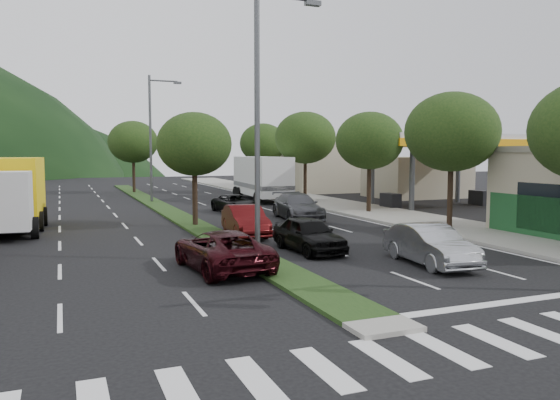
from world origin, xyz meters
name	(u,v)px	position (x,y,z in m)	size (l,w,h in m)	color
ground	(372,323)	(0.00, 0.00, 0.00)	(160.00, 160.00, 0.00)	black
sidewalk_right	(339,205)	(12.50, 25.00, 0.07)	(5.00, 90.00, 0.15)	gray
median	(163,208)	(0.00, 28.00, 0.06)	(1.60, 56.00, 0.12)	black
crosswalk	(425,352)	(0.00, -2.00, 0.01)	(19.00, 2.20, 0.01)	silver
gas_canopy	(438,143)	(19.00, 22.00, 4.65)	(12.20, 8.20, 5.25)	silver
bldg_right_far	(314,165)	(19.50, 44.00, 2.60)	(10.00, 16.00, 5.20)	#AFA58B
tree_r_b	(452,132)	(12.00, 12.00, 5.04)	(4.80, 4.80, 6.94)	black
tree_r_c	(370,141)	(12.00, 20.00, 4.75)	(4.40, 4.40, 6.48)	black
tree_r_d	(305,138)	(12.00, 30.00, 5.18)	(5.00, 5.00, 7.17)	black
tree_r_e	(263,143)	(12.00, 40.00, 4.89)	(4.60, 4.60, 6.71)	black
tree_med_near	(194,144)	(0.00, 18.00, 4.43)	(4.00, 4.00, 6.02)	black
tree_med_far	(133,142)	(0.00, 44.00, 5.01)	(4.80, 4.80, 6.94)	black
streetlight_near	(262,109)	(0.21, 8.00, 5.58)	(2.60, 0.25, 10.00)	#47494C
streetlight_mid	(153,132)	(0.21, 33.00, 5.58)	(2.60, 0.25, 10.00)	#47494C
sedan_silver	(430,245)	(5.45, 5.03, 0.72)	(1.52, 4.36, 1.43)	#999CA1
suv_maroon	(222,250)	(-1.67, 6.96, 0.69)	(2.29, 4.96, 1.38)	black
car_queue_a	(309,234)	(2.53, 8.97, 0.71)	(1.67, 4.15, 1.41)	black
car_queue_b	(298,206)	(6.47, 18.97, 0.77)	(2.15, 5.29, 1.53)	#46474B
car_queue_c	(245,221)	(1.50, 13.97, 0.73)	(1.54, 4.42, 1.46)	#480C0D
car_queue_d	(235,203)	(4.08, 23.97, 0.60)	(1.98, 4.30, 1.19)	black
box_truck	(11,197)	(-9.00, 19.61, 1.76)	(3.30, 7.69, 3.72)	silver
motorhome	(262,177)	(9.00, 32.22, 1.93)	(3.60, 9.64, 3.63)	silver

